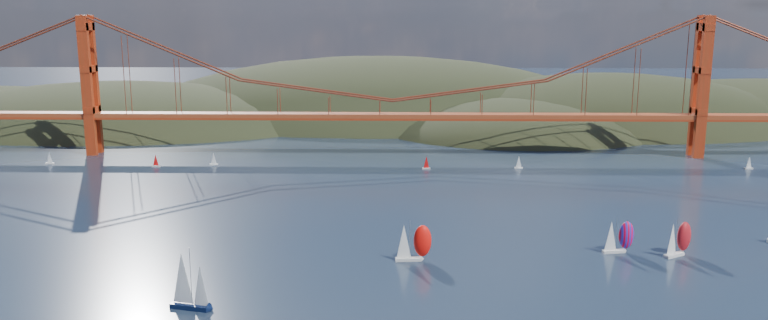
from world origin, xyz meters
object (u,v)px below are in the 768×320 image
at_px(racer_rwb, 618,236).
at_px(racer_1, 678,238).
at_px(sloop_navy, 188,282).
at_px(racer_0, 413,242).

bearing_deg(racer_rwb, racer_1, -19.26).
height_order(sloop_navy, racer_rwb, sloop_navy).
bearing_deg(racer_rwb, racer_0, 177.75).
distance_m(sloop_navy, racer_0, 53.49).
relative_size(sloop_navy, racer_rwb, 1.45).
relative_size(racer_0, racer_1, 1.06).
height_order(racer_1, racer_rwb, racer_1).
bearing_deg(racer_0, racer_rwb, 1.96).
height_order(sloop_navy, racer_0, sloop_navy).
bearing_deg(racer_0, sloop_navy, -152.82).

